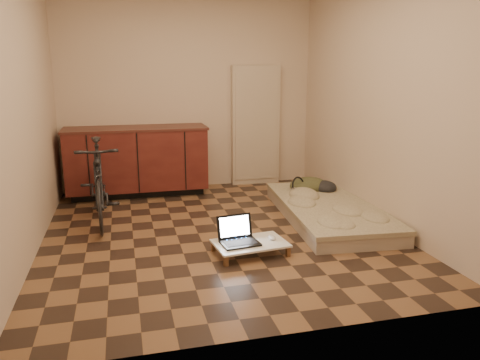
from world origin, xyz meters
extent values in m
cube|color=brown|center=(0.00, 0.00, 0.00)|extent=(3.50, 4.00, 0.00)
cube|color=beige|center=(0.00, 2.00, 1.30)|extent=(3.50, 0.00, 2.60)
cube|color=beige|center=(0.00, -2.00, 1.30)|extent=(3.50, 0.00, 2.60)
cube|color=beige|center=(-1.75, 0.00, 1.30)|extent=(0.00, 4.00, 2.60)
cube|color=beige|center=(1.75, 0.00, 1.30)|extent=(0.00, 4.00, 2.60)
cube|color=black|center=(-0.75, 1.74, 0.05)|extent=(1.70, 0.48, 0.10)
cube|color=#481614|center=(-0.75, 1.70, 0.49)|extent=(1.80, 0.60, 0.78)
cube|color=#4A221B|center=(-0.75, 1.70, 0.90)|extent=(1.84, 0.62, 0.03)
cube|color=beige|center=(0.95, 1.94, 0.85)|extent=(0.70, 0.10, 1.70)
imported|color=black|center=(-1.20, 0.65, 0.50)|extent=(0.52, 1.57, 1.01)
cube|color=#B3A38F|center=(1.30, 0.13, 0.06)|extent=(1.13, 2.11, 0.13)
cube|color=beige|center=(1.30, 0.13, 0.15)|extent=(1.15, 2.13, 0.05)
cube|color=brown|center=(-0.11, -0.86, 0.05)|extent=(0.04, 0.04, 0.09)
cube|color=brown|center=(-0.16, -0.50, 0.05)|extent=(0.04, 0.04, 0.09)
cube|color=brown|center=(0.48, -0.80, 0.05)|extent=(0.04, 0.04, 0.09)
cube|color=brown|center=(0.44, -0.43, 0.05)|extent=(0.04, 0.04, 0.09)
cube|color=white|center=(0.16, -0.65, 0.10)|extent=(0.70, 0.50, 0.02)
cube|color=black|center=(0.06, -0.67, 0.12)|extent=(0.36, 0.28, 0.02)
cube|color=black|center=(0.04, -0.52, 0.23)|extent=(0.34, 0.11, 0.22)
cube|color=white|center=(0.04, -0.52, 0.23)|extent=(0.29, 0.08, 0.18)
ellipsoid|color=silver|center=(0.38, -0.62, 0.13)|extent=(0.08, 0.12, 0.04)
camera|label=1|loc=(-0.92, -4.53, 1.67)|focal=35.00mm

